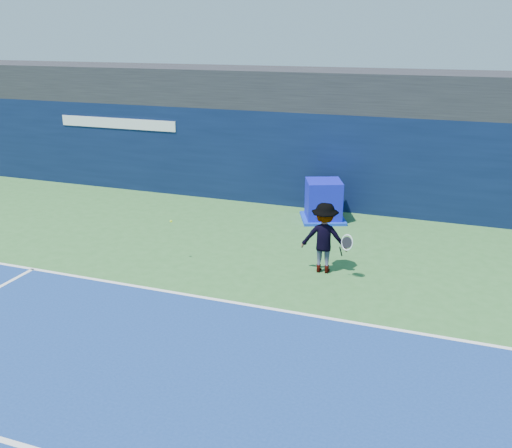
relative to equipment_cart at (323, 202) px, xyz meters
The scene contains 7 objects.
ground 9.07m from the equipment_cart, 93.68° to the right, with size 80.00×80.00×0.00m, color #336B30.
baseline 6.09m from the equipment_cart, 95.50° to the right, with size 24.00×0.10×0.01m, color white.
stadium_band 3.97m from the equipment_cart, 103.27° to the left, with size 36.00×3.00×1.20m, color black.
back_wall_assembly 1.84m from the equipment_cart, 111.79° to the left, with size 36.00×1.03×3.00m.
equipment_cart is the anchor object (origin of this frame).
tennis_player 3.89m from the equipment_cart, 76.24° to the right, with size 1.31×0.75×1.67m.
tennis_ball 5.20m from the equipment_cart, 121.45° to the right, with size 0.06×0.06×0.06m.
Camera 1 is at (4.25, -6.90, 5.37)m, focal length 40.00 mm.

